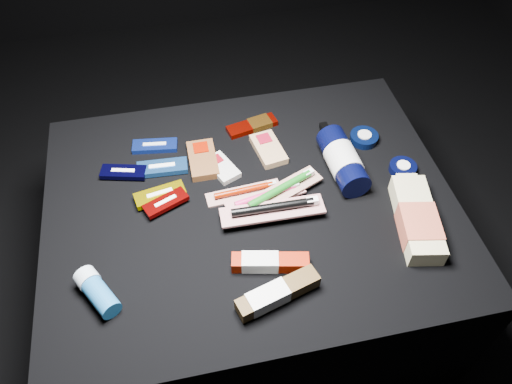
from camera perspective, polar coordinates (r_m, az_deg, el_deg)
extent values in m
plane|color=black|center=(1.53, -0.48, -10.57)|extent=(3.00, 3.00, 0.00)
cube|color=black|center=(1.36, -0.53, -6.40)|extent=(0.98, 0.78, 0.40)
cube|color=#152E96|center=(1.35, -11.47, 5.19)|extent=(0.12, 0.06, 0.01)
cube|color=beige|center=(1.35, -11.48, 5.21)|extent=(0.06, 0.02, 0.02)
cube|color=#235BA7|center=(1.28, -10.65, 2.76)|extent=(0.13, 0.05, 0.01)
cube|color=white|center=(1.28, -10.66, 2.79)|extent=(0.07, 0.02, 0.02)
cube|color=black|center=(1.29, -14.90, 2.21)|extent=(0.12, 0.07, 0.01)
cube|color=white|center=(1.29, -14.90, 2.23)|extent=(0.06, 0.02, 0.01)
cube|color=#B09B00|center=(1.22, -10.90, -0.32)|extent=(0.13, 0.07, 0.01)
cube|color=white|center=(1.22, -10.91, -0.29)|extent=(0.06, 0.02, 0.02)
cube|color=#6E0504|center=(1.20, -10.28, -1.20)|extent=(0.11, 0.08, 0.01)
cube|color=white|center=(1.20, -10.28, -1.18)|extent=(0.05, 0.03, 0.01)
cube|color=brown|center=(1.29, -6.10, 3.69)|extent=(0.07, 0.13, 0.02)
cube|color=#730E00|center=(1.31, -6.31, 4.77)|extent=(0.04, 0.04, 0.02)
cube|color=beige|center=(1.27, -3.92, 2.78)|extent=(0.09, 0.11, 0.02)
cube|color=#630811|center=(1.28, -4.55, 3.49)|extent=(0.04, 0.04, 0.02)
cube|color=tan|center=(1.31, 1.43, 4.93)|extent=(0.08, 0.13, 0.02)
cube|color=maroon|center=(1.33, 0.92, 5.85)|extent=(0.04, 0.04, 0.02)
cube|color=#720A03|center=(1.38, -0.47, 7.57)|extent=(0.14, 0.07, 0.01)
cube|color=#AF6D1F|center=(1.38, 0.43, 7.88)|extent=(0.07, 0.06, 0.02)
cylinder|color=black|center=(1.26, 9.88, 3.55)|extent=(0.08, 0.19, 0.07)
cylinder|color=beige|center=(1.25, 9.97, 3.42)|extent=(0.08, 0.09, 0.08)
cylinder|color=black|center=(1.33, 8.24, 6.75)|extent=(0.03, 0.03, 0.03)
cube|color=black|center=(1.35, 7.86, 7.21)|extent=(0.02, 0.03, 0.02)
cylinder|color=black|center=(1.37, 12.23, 6.08)|extent=(0.07, 0.07, 0.02)
cylinder|color=silver|center=(1.37, 12.25, 6.13)|extent=(0.04, 0.04, 0.02)
cylinder|color=black|center=(1.31, 16.42, 2.65)|extent=(0.07, 0.07, 0.02)
cylinder|color=white|center=(1.31, 16.44, 2.69)|extent=(0.03, 0.03, 0.02)
cube|color=beige|center=(1.20, 17.86, -2.92)|extent=(0.12, 0.24, 0.05)
cube|color=#B7523B|center=(1.18, 18.13, -3.80)|extent=(0.10, 0.12, 0.05)
cube|color=beige|center=(1.27, 16.77, 1.16)|extent=(0.05, 0.03, 0.03)
cylinder|color=#1A5A92|center=(1.08, -17.26, -11.40)|extent=(0.08, 0.10, 0.04)
cylinder|color=#ADBDCC|center=(1.11, -18.74, -9.37)|extent=(0.06, 0.05, 0.05)
cube|color=beige|center=(1.22, -1.40, -0.11)|extent=(0.19, 0.06, 0.01)
cylinder|color=#6D1400|center=(1.21, -1.41, 0.22)|extent=(0.15, 0.02, 0.01)
cube|color=#BABBB7|center=(1.22, 1.82, 0.94)|extent=(0.02, 0.01, 0.01)
cube|color=silver|center=(1.20, 1.09, -0.69)|extent=(0.20, 0.08, 0.01)
cylinder|color=#BC205D|center=(1.19, 1.10, -0.34)|extent=(0.16, 0.05, 0.02)
cube|color=#BBBBB7|center=(1.21, 4.39, 0.79)|extent=(0.02, 0.02, 0.01)
cube|color=beige|center=(1.20, 2.75, -0.06)|extent=(0.23, 0.14, 0.01)
cylinder|color=#115A14|center=(1.19, 2.77, 0.35)|extent=(0.17, 0.09, 0.02)
cube|color=silver|center=(1.23, 6.03, 2.17)|extent=(0.03, 0.02, 0.01)
cube|color=silver|center=(1.15, 1.89, -2.17)|extent=(0.24, 0.06, 0.01)
cylinder|color=black|center=(1.14, 1.91, -1.73)|extent=(0.19, 0.02, 0.02)
cube|color=white|center=(1.16, 6.44, -1.02)|extent=(0.03, 0.02, 0.01)
cube|color=#851200|center=(1.08, 1.63, -8.06)|extent=(0.17, 0.07, 0.03)
cube|color=beige|center=(1.08, 0.47, -8.02)|extent=(0.08, 0.05, 0.03)
cube|color=#3F2B10|center=(1.04, 2.53, -11.46)|extent=(0.18, 0.09, 0.03)
cube|color=silver|center=(1.03, 1.36, -11.97)|extent=(0.09, 0.06, 0.04)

